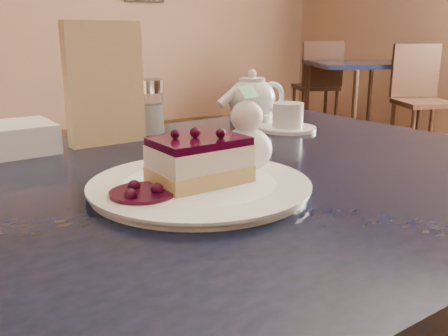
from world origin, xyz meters
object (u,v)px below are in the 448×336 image
main_table (182,233)px  bg_table_far_right (360,133)px  dessert_plate (200,186)px  cheesecake_slice (199,160)px  tea_set (258,104)px

main_table → bg_table_far_right: bearing=35.6°
main_table → dessert_plate: (0.01, -0.05, 0.09)m
dessert_plate → cheesecake_slice: cheesecake_slice is taller
main_table → dessert_plate: dessert_plate is taller
dessert_plate → cheesecake_slice: size_ratio=2.22×
dessert_plate → cheesecake_slice: (0.00, -0.00, 0.04)m
cheesecake_slice → bg_table_far_right: (3.19, 2.84, -0.79)m
bg_table_far_right → dessert_plate: bearing=-115.7°
dessert_plate → tea_set: 0.55m
cheesecake_slice → dessert_plate: bearing=84.4°
dessert_plate → cheesecake_slice: 0.04m
cheesecake_slice → tea_set: tea_set is taller
dessert_plate → tea_set: tea_set is taller
cheesecake_slice → bg_table_far_right: size_ratio=0.08×
main_table → bg_table_far_right: size_ratio=0.76×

